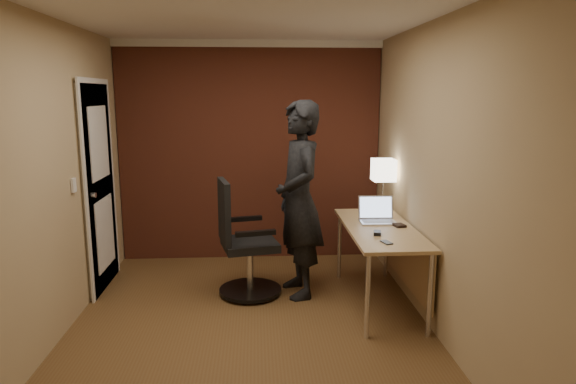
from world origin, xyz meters
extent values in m
plane|color=brown|center=(0.00, 0.00, 0.00)|extent=(4.00, 4.00, 0.00)
plane|color=white|center=(0.00, 0.00, 2.50)|extent=(4.00, 4.00, 0.00)
plane|color=tan|center=(0.00, 2.00, 1.25)|extent=(3.00, 0.00, 3.00)
plane|color=tan|center=(0.00, -2.00, 1.25)|extent=(3.00, 0.00, 3.00)
plane|color=tan|center=(-1.50, 0.00, 1.25)|extent=(0.00, 4.00, 4.00)
plane|color=tan|center=(1.50, 0.00, 1.25)|extent=(0.00, 4.00, 4.00)
cube|color=brown|center=(0.00, 1.97, 1.25)|extent=(2.98, 0.06, 2.50)
cube|color=silver|center=(0.00, 1.96, 2.46)|extent=(3.00, 0.08, 0.08)
cube|color=silver|center=(-1.46, 0.00, 2.46)|extent=(0.08, 4.00, 0.08)
cube|color=silver|center=(1.46, 0.00, 2.46)|extent=(0.08, 4.00, 0.08)
cube|color=silver|center=(-1.48, 1.10, 1.00)|extent=(0.05, 0.82, 2.02)
cube|color=silver|center=(-1.46, 1.10, 1.00)|extent=(0.02, 0.92, 2.12)
cylinder|color=silver|center=(-1.43, 0.77, 1.00)|extent=(0.05, 0.05, 0.05)
cube|color=silver|center=(-1.49, 0.45, 1.15)|extent=(0.02, 0.08, 0.12)
cube|color=tan|center=(1.18, 0.49, 0.71)|extent=(0.60, 1.50, 0.03)
cube|color=tan|center=(1.46, 0.49, 0.43)|extent=(0.02, 1.38, 0.54)
cylinder|color=silver|center=(0.93, -0.20, 0.35)|extent=(0.04, 0.04, 0.70)
cylinder|color=silver|center=(0.93, 1.18, 0.35)|extent=(0.04, 0.04, 0.70)
cylinder|color=silver|center=(1.43, -0.20, 0.35)|extent=(0.04, 0.04, 0.70)
cylinder|color=silver|center=(1.43, 1.18, 0.35)|extent=(0.04, 0.04, 0.70)
cube|color=silver|center=(1.36, 1.13, 0.74)|extent=(0.11, 0.11, 0.01)
cylinder|color=silver|center=(1.36, 1.13, 0.90)|extent=(0.01, 0.01, 0.30)
cube|color=white|center=(1.36, 1.13, 1.16)|extent=(0.22, 0.22, 0.22)
cube|color=silver|center=(1.20, 0.64, 0.74)|extent=(0.33, 0.24, 0.01)
cube|color=silver|center=(1.20, 0.76, 0.85)|extent=(0.33, 0.06, 0.22)
cube|color=#B2CCF2|center=(1.20, 0.75, 0.85)|extent=(0.30, 0.05, 0.19)
cube|color=gray|center=(1.20, 0.63, 0.75)|extent=(0.28, 0.14, 0.00)
cube|color=black|center=(1.09, 0.23, 0.75)|extent=(0.08, 0.11, 0.03)
cube|color=black|center=(1.11, -0.01, 0.73)|extent=(0.09, 0.13, 0.01)
cube|color=black|center=(1.36, 0.49, 0.74)|extent=(0.11, 0.13, 0.02)
cylinder|color=black|center=(0.00, 0.77, 0.04)|extent=(0.60, 0.60, 0.03)
cylinder|color=silver|center=(0.00, 0.77, 0.27)|extent=(0.06, 0.06, 0.45)
cube|color=black|center=(0.00, 0.77, 0.50)|extent=(0.59, 0.59, 0.08)
cube|color=black|center=(-0.23, 0.72, 0.84)|extent=(0.15, 0.45, 0.59)
cube|color=black|center=(-0.06, 1.04, 0.69)|extent=(0.37, 0.13, 0.04)
cube|color=black|center=(0.06, 0.50, 0.69)|extent=(0.37, 0.13, 0.04)
imported|color=black|center=(0.47, 0.77, 0.93)|extent=(0.58, 0.76, 1.86)
camera|label=1|loc=(0.07, -3.95, 1.92)|focal=32.00mm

